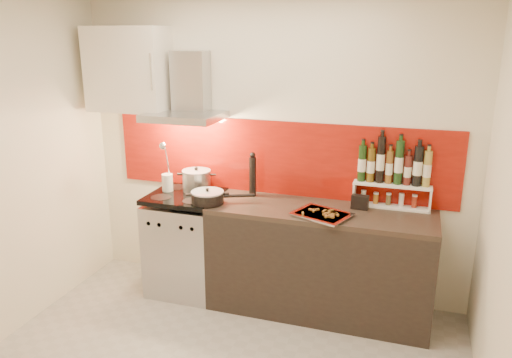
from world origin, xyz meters
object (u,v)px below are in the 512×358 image
(counter, at_px, (319,261))
(baking_tray, at_px, (322,214))
(range_stove, at_px, (187,244))
(pepper_mill, at_px, (253,175))
(saute_pan, at_px, (208,197))
(stock_pot, at_px, (197,180))

(counter, bearing_deg, baking_tray, -77.16)
(range_stove, height_order, pepper_mill, pepper_mill)
(counter, relative_size, baking_tray, 3.63)
(counter, xyz_separation_m, saute_pan, (-0.91, -0.15, 0.51))
(baking_tray, bearing_deg, counter, 102.84)
(saute_pan, bearing_deg, pepper_mill, 47.76)
(range_stove, distance_m, baking_tray, 1.33)
(stock_pot, xyz_separation_m, baking_tray, (1.17, -0.27, -0.09))
(saute_pan, xyz_separation_m, pepper_mill, (0.28, 0.31, 0.13))
(range_stove, relative_size, counter, 0.51)
(counter, xyz_separation_m, pepper_mill, (-0.63, 0.16, 0.64))
(range_stove, bearing_deg, baking_tray, -6.73)
(counter, bearing_deg, saute_pan, -170.88)
(range_stove, height_order, baking_tray, baking_tray)
(pepper_mill, relative_size, baking_tray, 0.78)
(pepper_mill, xyz_separation_m, baking_tray, (0.67, -0.31, -0.17))
(saute_pan, height_order, baking_tray, saute_pan)
(counter, relative_size, saute_pan, 3.62)
(stock_pot, xyz_separation_m, pepper_mill, (0.51, 0.04, 0.08))
(stock_pot, relative_size, baking_tray, 0.51)
(saute_pan, bearing_deg, range_stove, 153.69)
(stock_pot, bearing_deg, saute_pan, -49.60)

